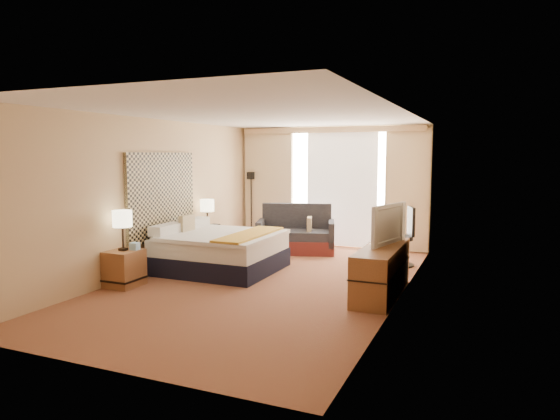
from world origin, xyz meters
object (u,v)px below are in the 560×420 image
at_px(media_dresser, 381,271).
at_px(desk_chair, 403,240).
at_px(floor_lamp, 251,192).
at_px(lamp_left, 122,220).
at_px(nightstand_right, 210,242).
at_px(lamp_right, 207,206).
at_px(nightstand_left, 124,268).
at_px(loveseat, 296,236).
at_px(bed, 220,251).
at_px(television, 383,224).

xyz_separation_m(media_dresser, desk_chair, (-0.03, 2.04, 0.12)).
bearing_deg(floor_lamp, lamp_left, -90.10).
relative_size(nightstand_right, lamp_right, 0.96).
height_order(nightstand_left, desk_chair, desk_chair).
relative_size(loveseat, lamp_right, 3.02).
height_order(bed, television, television).
bearing_deg(desk_chair, lamp_right, 168.81).
xyz_separation_m(nightstand_left, floor_lamp, (0.01, 4.35, 0.85)).
height_order(desk_chair, lamp_left, lamp_left).
distance_m(floor_lamp, lamp_left, 4.36).
bearing_deg(lamp_right, media_dresser, -20.61).
distance_m(nightstand_right, bed, 1.30).
relative_size(floor_lamp, desk_chair, 1.50).
xyz_separation_m(bed, loveseat, (0.62, 2.05, -0.02)).
height_order(loveseat, lamp_right, lamp_right).
distance_m(floor_lamp, television, 4.75).
bearing_deg(loveseat, nightstand_right, -161.48).
xyz_separation_m(nightstand_right, media_dresser, (3.70, -1.45, 0.07)).
bearing_deg(television, floor_lamp, 64.76).
xyz_separation_m(lamp_right, television, (3.66, -1.14, -0.00)).
distance_m(nightstand_right, television, 3.91).
distance_m(nightstand_left, loveseat, 3.82).
bearing_deg(floor_lamp, loveseat, -29.43).
relative_size(nightstand_left, television, 0.54).
relative_size(media_dresser, lamp_right, 3.13).
relative_size(lamp_left, lamp_right, 1.06).
bearing_deg(bed, loveseat, 73.11).
height_order(media_dresser, bed, bed).
relative_size(bed, desk_chair, 1.80).
distance_m(media_dresser, lamp_right, 4.02).
height_order(nightstand_left, lamp_left, lamp_left).
bearing_deg(nightstand_left, desk_chair, 40.07).
bearing_deg(lamp_right, loveseat, 37.29).
height_order(desk_chair, lamp_right, lamp_right).
bearing_deg(lamp_right, nightstand_right, 79.26).
bearing_deg(desk_chair, floor_lamp, 139.92).
distance_m(bed, desk_chair, 3.28).
bearing_deg(nightstand_right, television, -18.18).
xyz_separation_m(nightstand_left, bed, (0.81, 1.49, 0.07)).
height_order(floor_lamp, lamp_left, floor_lamp).
relative_size(floor_lamp, television, 1.57).
bearing_deg(media_dresser, bed, 171.33).
bearing_deg(nightstand_left, television, 19.62).
bearing_deg(lamp_left, lamp_right, 90.25).
distance_m(lamp_left, lamp_right, 2.45).
height_order(lamp_right, television, television).
bearing_deg(nightstand_left, media_dresser, 15.84).
relative_size(bed, lamp_right, 3.34).
distance_m(bed, television, 2.92).
bearing_deg(television, nightstand_right, 86.51).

